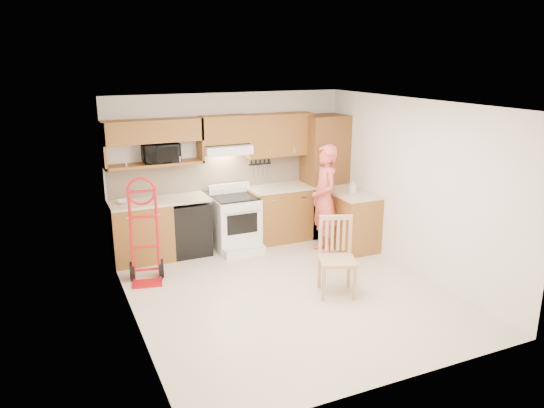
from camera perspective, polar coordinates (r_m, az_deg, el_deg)
floor at (r=7.09m, az=1.69°, el=-9.68°), size 4.00×4.50×0.02m
ceiling at (r=6.42m, az=1.87°, el=11.07°), size 4.00×4.50×0.02m
wall_back at (r=8.67m, az=-4.80°, el=3.85°), size 4.00×0.02×2.50m
wall_front at (r=4.83m, az=13.69°, el=-6.45°), size 4.00×0.02×2.50m
wall_left at (r=6.07m, az=-15.55°, el=-1.94°), size 0.02×4.50×2.50m
wall_right at (r=7.71m, az=15.32°, el=1.82°), size 0.02×4.50×2.50m
backsplash at (r=8.66m, az=-4.74°, el=3.49°), size 3.92×0.03×0.55m
lower_cab_left at (r=8.22m, az=-14.17°, el=-3.06°), size 0.90×0.60×0.90m
dishwasher at (r=8.37m, az=-9.12°, el=-2.59°), size 0.60×0.60×0.85m
lower_cab_right at (r=8.90m, az=1.03°, el=-1.10°), size 1.14×0.60×0.90m
countertop_left at (r=8.13m, az=-12.32°, el=0.33°), size 1.50×0.63×0.04m
countertop_right at (r=8.78m, az=1.05°, el=1.83°), size 1.14×0.63×0.04m
cab_return_right at (r=8.64m, az=8.54°, el=-1.81°), size 0.60×1.00×0.90m
countertop_return at (r=8.51m, az=8.67°, el=1.21°), size 0.63×1.00×0.04m
pantry_tall at (r=9.12m, az=5.72°, el=3.13°), size 0.70×0.60×2.10m
upper_cab_left at (r=8.05m, az=-12.97°, el=7.85°), size 1.50×0.33×0.34m
upper_shelf_mw at (r=8.14m, az=-12.75°, el=4.30°), size 1.50×0.33×0.04m
upper_cab_center at (r=8.35m, az=-5.28°, el=8.18°), size 0.76×0.33×0.44m
upper_cab_right at (r=8.73m, az=0.69°, el=7.64°), size 1.14×0.33×0.70m
range_hood at (r=8.34m, az=-5.08°, el=6.02°), size 0.76×0.46×0.14m
knife_strip at (r=8.82m, az=-1.30°, el=4.03°), size 0.40×0.05×0.29m
microwave at (r=8.13m, az=-12.13°, el=5.53°), size 0.55×0.38×0.30m
range at (r=8.41m, az=-3.88°, el=-1.67°), size 0.70×0.93×1.04m
person at (r=8.20m, az=5.79°, el=0.45°), size 0.53×0.71×1.76m
hand_truck at (r=7.35m, az=-13.85°, el=-3.43°), size 0.62×0.59×1.35m
dining_chair at (r=6.87m, az=7.20°, el=-5.87°), size 0.62×0.64×1.03m
soap_bottle at (r=8.45m, az=8.86°, el=1.93°), size 0.10×0.10×0.20m
bowl at (r=8.04m, az=-15.95°, el=0.23°), size 0.22×0.22×0.05m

